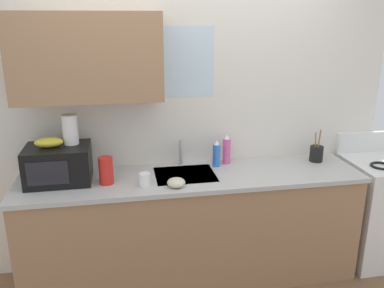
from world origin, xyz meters
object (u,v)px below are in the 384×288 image
(stove_range, at_px, (379,209))
(mug_white, at_px, (145,179))
(dish_soap_bottle_blue, at_px, (216,154))
(paper_towel_roll, at_px, (70,129))
(banana_bunch, at_px, (49,142))
(dish_soap_bottle_pink, at_px, (227,150))
(cereal_canister, at_px, (106,170))
(small_bowl, at_px, (176,182))
(microwave, at_px, (58,164))
(utensil_crock, at_px, (316,153))

(stove_range, height_order, mug_white, stove_range)
(dish_soap_bottle_blue, distance_m, mug_white, 0.67)
(dish_soap_bottle_blue, height_order, mug_white, dish_soap_bottle_blue)
(stove_range, bearing_deg, paper_towel_roll, 177.83)
(banana_bunch, relative_size, dish_soap_bottle_pink, 0.81)
(cereal_canister, xyz_separation_m, small_bowl, (0.49, -0.15, -0.07))
(stove_range, bearing_deg, dish_soap_bottle_pink, 171.40)
(stove_range, relative_size, dish_soap_bottle_blue, 4.94)
(paper_towel_roll, distance_m, small_bowl, 0.86)
(stove_range, distance_m, dish_soap_bottle_pink, 1.46)
(dish_soap_bottle_pink, bearing_deg, stove_range, -8.60)
(banana_bunch, height_order, cereal_canister, banana_bunch)
(microwave, height_order, mug_white, microwave)
(cereal_canister, relative_size, mug_white, 2.12)
(banana_bunch, bearing_deg, cereal_canister, -14.38)
(microwave, distance_m, utensil_crock, 2.07)
(stove_range, height_order, dish_soap_bottle_blue, dish_soap_bottle_blue)
(dish_soap_bottle_pink, xyz_separation_m, cereal_canister, (-0.97, -0.26, -0.02))
(paper_towel_roll, bearing_deg, mug_white, -25.15)
(microwave, distance_m, cereal_canister, 0.36)
(dish_soap_bottle_pink, distance_m, utensil_crock, 0.76)
(dish_soap_bottle_pink, height_order, mug_white, dish_soap_bottle_pink)
(mug_white, bearing_deg, utensil_crock, 10.14)
(cereal_canister, relative_size, utensil_crock, 0.75)
(banana_bunch, xyz_separation_m, cereal_canister, (0.39, -0.10, -0.20))
(microwave, height_order, small_bowl, microwave)
(paper_towel_roll, bearing_deg, dish_soap_bottle_pink, 4.98)
(small_bowl, bearing_deg, utensil_crock, 14.54)
(mug_white, bearing_deg, small_bowl, -15.26)
(dish_soap_bottle_pink, distance_m, small_bowl, 0.63)
(small_bowl, bearing_deg, stove_range, 6.40)
(banana_bunch, distance_m, utensil_crock, 2.13)
(stove_range, bearing_deg, cereal_canister, -178.67)
(stove_range, xyz_separation_m, utensil_crock, (-0.58, 0.12, 0.51))
(cereal_canister, distance_m, mug_white, 0.29)
(dish_soap_bottle_pink, bearing_deg, mug_white, -153.67)
(stove_range, xyz_separation_m, microwave, (-2.64, 0.04, 0.58))
(paper_towel_roll, height_order, small_bowl, paper_towel_roll)
(paper_towel_roll, bearing_deg, cereal_canister, -32.01)
(banana_bunch, distance_m, cereal_canister, 0.45)
(cereal_canister, xyz_separation_m, utensil_crock, (1.72, 0.17, -0.03))
(microwave, height_order, paper_towel_roll, paper_towel_roll)
(microwave, distance_m, dish_soap_bottle_blue, 1.22)
(microwave, bearing_deg, utensil_crock, 1.98)
(mug_white, relative_size, utensil_crock, 0.35)
(microwave, height_order, utensil_crock, same)
(dish_soap_bottle_blue, height_order, utensil_crock, utensil_crock)
(dish_soap_bottle_blue, xyz_separation_m, dish_soap_bottle_pink, (0.10, 0.05, 0.01))
(dish_soap_bottle_blue, xyz_separation_m, small_bowl, (-0.38, -0.36, -0.07))
(stove_range, relative_size, utensil_crock, 4.01)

